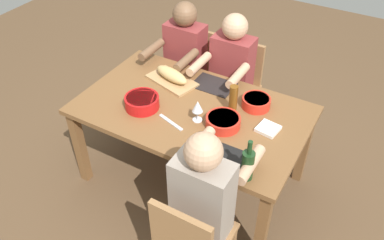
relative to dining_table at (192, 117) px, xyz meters
name	(u,v)px	position (x,y,z in m)	size (l,w,h in m)	color
ground_plane	(192,177)	(0.00, 0.00, -0.66)	(8.00, 8.00, 0.00)	brown
dining_table	(192,117)	(0.00, 0.00, 0.00)	(1.66, 1.00, 0.74)	brown
chair_near_center	(237,82)	(0.00, -0.82, -0.17)	(0.40, 0.40, 0.85)	#9E7044
diner_near_center	(230,72)	(0.00, -0.64, 0.04)	(0.41, 0.53, 1.20)	#2D2D38
diner_far_left	(206,196)	(-0.46, 0.64, 0.04)	(0.41, 0.53, 1.20)	#2D2D38
chair_near_right	(193,69)	(0.46, -0.82, -0.17)	(0.40, 0.40, 0.85)	#9E7044
diner_near_right	(183,58)	(0.46, -0.64, 0.04)	(0.41, 0.53, 1.20)	#2D2D38
serving_bowl_salad	(142,101)	(0.32, 0.17, 0.14)	(0.25, 0.25, 0.09)	red
serving_bowl_greens	(256,102)	(-0.39, -0.25, 0.13)	(0.21, 0.21, 0.08)	red
serving_bowl_pasta	(223,121)	(-0.28, 0.06, 0.13)	(0.24, 0.24, 0.07)	red
cutting_board	(172,81)	(0.31, -0.22, 0.09)	(0.40, 0.22, 0.02)	tan
bread_loaf	(172,75)	(0.31, -0.22, 0.15)	(0.32, 0.11, 0.09)	tan
wine_bottle	(248,165)	(-0.61, 0.42, 0.19)	(0.08, 0.08, 0.29)	#193819
beer_bottle	(233,99)	(-0.27, -0.11, 0.19)	(0.06, 0.06, 0.22)	brown
wine_glass	(198,107)	(-0.10, 0.10, 0.20)	(0.08, 0.08, 0.17)	silver
placemat_near_center	(213,85)	(0.00, -0.34, 0.09)	(0.32, 0.23, 0.01)	black
placemat_far_left	(228,159)	(-0.46, 0.34, 0.09)	(0.32, 0.23, 0.01)	black
carving_knife	(171,122)	(0.05, 0.22, 0.09)	(0.23, 0.02, 0.01)	silver
napkin_stack	(268,129)	(-0.57, -0.05, 0.10)	(0.14, 0.14, 0.02)	white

